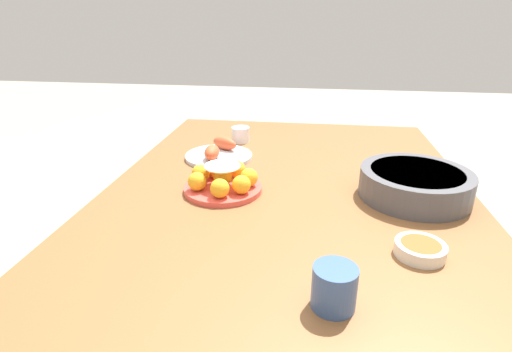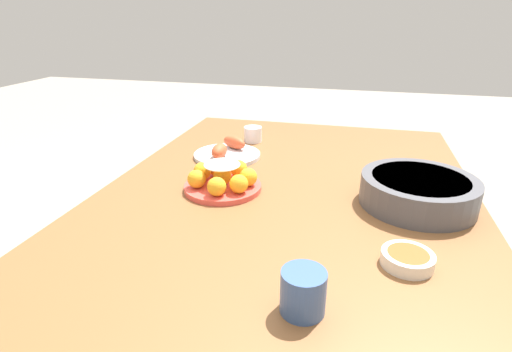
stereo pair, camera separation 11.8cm
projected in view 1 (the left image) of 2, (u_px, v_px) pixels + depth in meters
name	position (u px, v px, depth m)	size (l,w,h in m)	color
dining_table	(287.00, 211.00, 1.25)	(1.48, 1.08, 0.78)	brown
cake_plate	(223.00, 180.00, 1.17)	(0.23, 0.23, 0.09)	#E04C42
serving_bowl	(415.00, 183.00, 1.13)	(0.31, 0.31, 0.08)	#4C4C51
sauce_bowl	(420.00, 249.00, 0.87)	(0.11, 0.11, 0.03)	silver
seafood_platter	(219.00, 153.00, 1.44)	(0.24, 0.24, 0.06)	silver
cup_near	(241.00, 135.00, 1.61)	(0.07, 0.07, 0.06)	white
cup_far	(334.00, 287.00, 0.71)	(0.08, 0.08, 0.08)	#38568E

